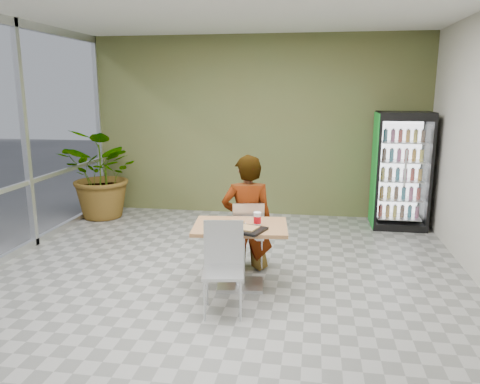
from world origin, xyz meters
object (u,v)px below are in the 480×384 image
object	(u,v)px
cafeteria_tray	(243,229)
chair_near	(223,259)
beverage_fridge	(401,171)
seated_woman	(247,224)
soda_cup	(257,219)
potted_plant	(105,174)
dining_table	(240,243)
chair_far	(248,230)

from	to	relation	value
cafeteria_tray	chair_near	bearing A→B (deg)	-111.15
cafeteria_tray	beverage_fridge	bearing A→B (deg)	54.64
seated_woman	beverage_fridge	bearing A→B (deg)	-145.63
soda_cup	cafeteria_tray	world-z (taller)	soda_cup
chair_near	cafeteria_tray	size ratio (longest dim) A/B	2.04
beverage_fridge	potted_plant	size ratio (longest dim) A/B	1.19
soda_cup	beverage_fridge	bearing A→B (deg)	54.42
dining_table	seated_woman	world-z (taller)	seated_woman
chair_near	seated_woman	world-z (taller)	seated_woman
chair_far	seated_woman	bearing A→B (deg)	-78.08
soda_cup	beverage_fridge	xyz separation A→B (m)	(2.02, 2.83, 0.13)
cafeteria_tray	potted_plant	world-z (taller)	potted_plant
potted_plant	chair_far	bearing A→B (deg)	-35.63
chair_near	potted_plant	bearing A→B (deg)	121.94
chair_far	chair_near	bearing A→B (deg)	74.55
potted_plant	cafeteria_tray	bearing A→B (deg)	-43.98
seated_woman	beverage_fridge	size ratio (longest dim) A/B	0.93
cafeteria_tray	seated_woman	bearing A→B (deg)	95.03
beverage_fridge	chair_near	bearing A→B (deg)	-123.99
dining_table	seated_woman	xyz separation A→B (m)	(-0.01, 0.60, 0.05)
chair_far	cafeteria_tray	bearing A→B (deg)	83.26
chair_near	seated_woman	xyz separation A→B (m)	(0.08, 1.18, 0.04)
dining_table	chair_near	world-z (taller)	chair_near
dining_table	beverage_fridge	xyz separation A→B (m)	(2.22, 2.84, 0.42)
chair_far	soda_cup	bearing A→B (deg)	97.65
chair_near	beverage_fridge	size ratio (longest dim) A/B	0.49
chair_near	soda_cup	xyz separation A→B (m)	(0.28, 0.59, 0.28)
potted_plant	seated_woman	bearing A→B (deg)	-35.24
seated_woman	chair_far	bearing A→B (deg)	101.92
chair_near	cafeteria_tray	distance (m)	0.46
seated_woman	beverage_fridge	xyz separation A→B (m)	(2.22, 2.23, 0.37)
chair_near	beverage_fridge	world-z (taller)	beverage_fridge
soda_cup	beverage_fridge	distance (m)	3.48
dining_table	chair_far	xyz separation A→B (m)	(0.01, 0.56, -0.02)
chair_far	potted_plant	xyz separation A→B (m)	(-2.86, 2.05, 0.28)
seated_woman	potted_plant	distance (m)	3.49
dining_table	beverage_fridge	size ratio (longest dim) A/B	0.59
dining_table	soda_cup	size ratio (longest dim) A/B	7.25
soda_cup	potted_plant	distance (m)	4.00
chair_far	cafeteria_tray	size ratio (longest dim) A/B	1.94
chair_far	seated_woman	distance (m)	0.08
chair_near	potted_plant	xyz separation A→B (m)	(-2.76, 3.19, 0.25)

